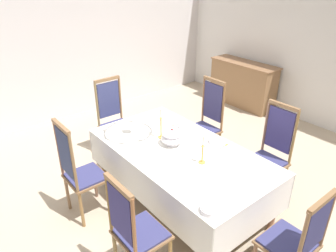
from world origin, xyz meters
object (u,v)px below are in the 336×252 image
chair_south_a (79,170)px  spoon_secondary (181,124)px  candlestick_west (161,126)px  chair_north_a (206,121)px  bowl_far_left (211,209)px  chair_head_east (296,241)px  chair_head_west (114,119)px  chair_south_b (135,229)px  soup_tureen (172,137)px  spoon_primary (226,145)px  candlestick_east (203,153)px  dining_table (180,155)px  bowl_near_right (185,126)px  sideboard (243,84)px  chair_north_b (271,152)px  bowl_near_left (217,141)px

chair_south_a → spoon_secondary: 1.44m
chair_south_a → candlestick_west: bearing=78.1°
chair_north_a → bowl_far_left: chair_north_a is taller
spoon_secondary → chair_head_east: bearing=2.8°
chair_head_west → chair_south_b: bearing=64.1°
chair_head_east → spoon_secondary: size_ratio=6.31×
soup_tureen → spoon_primary: soup_tureen is taller
chair_head_west → soup_tureen: size_ratio=4.70×
chair_south_a → candlestick_east: bearing=47.3°
chair_south_a → spoon_primary: chair_south_a is taller
chair_north_a → candlestick_east: size_ratio=3.81×
dining_table → candlestick_east: (0.35, 0.00, 0.20)m
candlestick_west → bowl_near_right: (-0.03, 0.41, -0.13)m
spoon_secondary → bowl_near_right: bearing=1.6°
soup_tureen → candlestick_west: candlestick_west is taller
spoon_primary → chair_head_west: bearing=-170.4°
candlestick_east → sideboard: bearing=122.1°
chair_head_west → chair_head_east: bearing=90.0°
candlestick_east → spoon_primary: 0.49m
chair_north_b → chair_head_west: (-2.04, -0.99, -0.00)m
spoon_secondary → sideboard: 2.90m
chair_north_b → chair_head_east: bearing=133.8°
chair_south_b → bowl_near_left: 1.50m
dining_table → chair_head_east: bearing=-0.0°
bowl_far_left → chair_head_west: bearing=169.1°
chair_north_a → soup_tureen: bearing=112.7°
candlestick_west → chair_head_east: bearing=-0.0°
bowl_near_right → spoon_primary: 0.65m
candlestick_east → bowl_far_left: (0.59, -0.47, -0.10)m
chair_north_b → soup_tureen: 1.24m
bowl_near_right → spoon_primary: size_ratio=0.94×
chair_north_b → spoon_primary: size_ratio=6.84×
candlestick_east → spoon_secondary: candlestick_east is taller
chair_head_west → chair_south_a: bearing=43.3°
dining_table → candlestick_east: bearing=0.0°
candlestick_east → bowl_near_left: candlestick_east is taller
bowl_near_right → soup_tureen: bearing=-60.5°
soup_tureen → bowl_far_left: (1.09, -0.47, -0.08)m
candlestick_east → bowl_near_right: 0.85m
chair_north_a → spoon_primary: size_ratio=6.92×
chair_north_a → spoon_primary: 1.00m
dining_table → chair_north_a: size_ratio=1.77×
chair_head_west → soup_tureen: (1.35, -0.00, 0.27)m
candlestick_west → bowl_near_left: candlestick_west is taller
chair_north_a → bowl_near_right: 0.64m
chair_north_a → spoon_primary: chair_north_a is taller
chair_north_b → soup_tureen: size_ratio=4.74×
chair_south_a → bowl_far_left: chair_south_a is taller
chair_head_east → bowl_near_left: chair_head_east is taller
dining_table → spoon_primary: (0.27, 0.47, 0.08)m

